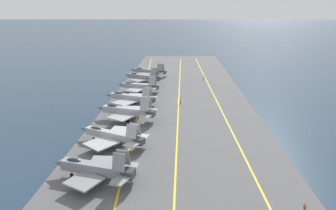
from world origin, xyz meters
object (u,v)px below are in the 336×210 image
parked_jet_third (126,111)px  parked_jet_sixth (143,77)px  parked_jet_second (112,135)px  parked_jet_seventh (149,71)px  crew_yellow_vest (204,77)px  parked_jet_nearest (94,168)px  parked_jet_fifth (139,86)px  crew_brown_vest (305,208)px  parked_jet_fourth (130,98)px  crew_red_vest (181,101)px

parked_jet_third → parked_jet_sixth: parked_jet_third is taller
parked_jet_second → parked_jet_seventh: size_ratio=0.96×
crew_yellow_vest → parked_jet_nearest: bearing=163.3°
parked_jet_fifth → crew_yellow_vest: (22.54, -24.72, -1.29)m
parked_jet_fifth → crew_yellow_vest: 33.48m
parked_jet_seventh → parked_jet_nearest: bearing=-179.9°
parked_jet_third → parked_jet_seventh: bearing=0.4°
crew_brown_vest → parked_jet_fifth: bearing=26.7°
parked_jet_fourth → parked_jet_seventh: 42.77m
parked_jet_second → parked_jet_sixth: size_ratio=1.04×
parked_jet_third → crew_red_vest: parked_jet_third is taller
parked_jet_second → parked_jet_seventh: parked_jet_seventh is taller
parked_jet_sixth → crew_yellow_vest: bearing=-70.7°
parked_jet_second → parked_jet_third: size_ratio=1.00×
parked_jet_second → parked_jet_fourth: (29.09, 0.87, 0.10)m
parked_jet_nearest → crew_brown_vest: bearing=-102.7°
parked_jet_nearest → parked_jet_second: (14.50, 0.20, -0.15)m
parked_jet_third → parked_jet_fifth: parked_jet_third is taller
parked_jet_second → parked_jet_third: parked_jet_third is taller
parked_jet_second → parked_jet_fifth: parked_jet_fifth is taller
parked_jet_fifth → crew_red_vest: 20.12m
crew_brown_vest → crew_yellow_vest: bearing=5.5°
parked_jet_second → crew_brown_vest: 39.53m
parked_jet_fourth → parked_jet_fifth: size_ratio=1.11×
parked_jet_nearest → parked_jet_second: 14.50m
parked_jet_seventh → crew_brown_vest: (-93.71, -32.79, -1.30)m
parked_jet_second → crew_yellow_vest: size_ratio=9.73×
parked_jet_fifth → parked_jet_sixth: bearing=1.7°
parked_jet_sixth → parked_jet_fourth: bearing=179.6°
parked_jet_nearest → crew_yellow_vest: size_ratio=9.03×
parked_jet_second → crew_yellow_vest: 70.92m
parked_jet_sixth → crew_brown_vest: 86.42m
parked_jet_nearest → parked_jet_fifth: parked_jet_nearest is taller
crew_red_vest → crew_brown_vest: 55.57m
parked_jet_sixth → crew_yellow_vest: parked_jet_sixth is taller
parked_jet_seventh → crew_yellow_vest: 24.93m
parked_jet_sixth → crew_red_vest: parked_jet_sixth is taller
parked_jet_third → parked_jet_fourth: (14.14, 1.34, -0.48)m
parked_jet_sixth → parked_jet_fifth: bearing=-178.3°
parked_jet_second → parked_jet_sixth: 57.75m
crew_red_vest → parked_jet_fourth: bearing=95.7°
parked_jet_second → parked_jet_fifth: size_ratio=1.08×
parked_jet_third → crew_yellow_vest: (51.61, -23.98, -1.80)m
parked_jet_third → crew_brown_vest: parked_jet_third is taller
parked_jet_fifth → parked_jet_seventh: size_ratio=0.90×
parked_jet_nearest → crew_brown_vest: 33.56m
parked_jet_third → crew_brown_vest: size_ratio=10.09×
parked_jet_third → parked_jet_fourth: 14.21m
parked_jet_second → crew_brown_vest: (-21.86, -32.91, -1.25)m
parked_jet_second → parked_jet_third: 14.98m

